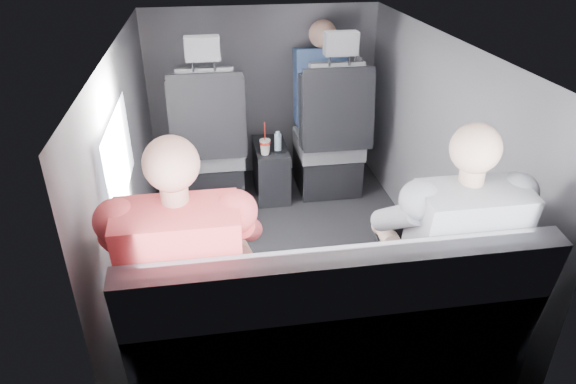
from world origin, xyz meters
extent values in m
plane|color=black|center=(0.00, 0.00, 0.00)|extent=(2.60, 2.60, 0.00)
plane|color=#B2B2AD|center=(0.00, 0.00, 1.35)|extent=(2.60, 2.60, 0.00)
cube|color=#56565B|center=(-0.90, 0.00, 0.68)|extent=(0.02, 2.60, 1.35)
cube|color=#56565B|center=(0.90, 0.00, 0.68)|extent=(0.02, 2.60, 1.35)
cube|color=#56565B|center=(0.00, 1.30, 0.68)|extent=(1.80, 0.02, 1.35)
cube|color=#56565B|center=(0.00, -1.30, 0.68)|extent=(1.80, 0.02, 1.35)
cube|color=white|center=(-0.88, -0.30, 0.90)|extent=(0.02, 0.75, 0.42)
cube|color=black|center=(0.45, 0.67, 0.80)|extent=(0.35, 0.11, 0.59)
cube|color=black|center=(-0.45, 0.92, 0.15)|extent=(0.46, 0.48, 0.30)
cube|color=slate|center=(-0.45, 0.90, 0.38)|extent=(0.48, 0.46, 0.14)
cube|color=slate|center=(-0.45, 0.70, 0.75)|extent=(0.38, 0.18, 0.61)
cube|color=black|center=(-0.67, 0.70, 0.72)|extent=(0.08, 0.21, 0.53)
cube|color=black|center=(-0.23, 0.70, 0.72)|extent=(0.08, 0.21, 0.53)
cube|color=black|center=(-0.45, 0.64, 0.74)|extent=(0.50, 0.11, 0.58)
cube|color=slate|center=(-0.45, 0.66, 1.19)|extent=(0.22, 0.10, 0.15)
cube|color=black|center=(0.45, 0.92, 0.15)|extent=(0.46, 0.48, 0.30)
cube|color=slate|center=(0.45, 0.90, 0.38)|extent=(0.48, 0.46, 0.14)
cube|color=slate|center=(0.45, 0.70, 0.75)|extent=(0.38, 0.18, 0.61)
cube|color=black|center=(0.23, 0.70, 0.72)|extent=(0.08, 0.21, 0.53)
cube|color=black|center=(0.67, 0.70, 0.72)|extent=(0.08, 0.21, 0.53)
cube|color=black|center=(0.45, 0.64, 0.74)|extent=(0.50, 0.11, 0.58)
cube|color=slate|center=(0.45, 0.66, 1.19)|extent=(0.22, 0.10, 0.15)
cube|color=black|center=(0.00, 0.88, 0.20)|extent=(0.24, 0.48, 0.40)
cylinder|color=black|center=(-0.05, 0.76, 0.41)|extent=(0.09, 0.09, 0.01)
cylinder|color=black|center=(0.06, 0.76, 0.41)|extent=(0.09, 0.09, 0.01)
cube|color=slate|center=(0.00, -1.02, 0.23)|extent=(1.60, 0.50, 0.45)
cube|color=slate|center=(0.00, -1.25, 0.68)|extent=(1.60, 0.17, 0.47)
cylinder|color=red|center=(-0.06, 0.74, 0.49)|extent=(0.08, 0.08, 0.02)
cylinder|color=white|center=(-0.06, 0.74, 0.51)|extent=(0.08, 0.08, 0.01)
cylinder|color=red|center=(-0.06, 0.74, 0.58)|extent=(0.01, 0.01, 0.13)
cylinder|color=#A3C9DD|center=(0.04, 0.78, 0.47)|extent=(0.05, 0.05, 0.13)
cylinder|color=#A3C9DD|center=(0.04, 0.78, 0.54)|extent=(0.03, 0.03, 0.02)
cube|color=white|center=(-0.59, -0.72, 0.59)|extent=(0.43, 0.36, 0.02)
cube|color=silver|center=(-0.59, -0.73, 0.60)|extent=(0.33, 0.22, 0.00)
cube|color=white|center=(-0.59, -0.64, 0.60)|extent=(0.12, 0.09, 0.00)
cube|color=white|center=(-0.59, -0.89, 0.72)|extent=(0.38, 0.17, 0.26)
cube|color=white|center=(-0.59, -0.88, 0.72)|extent=(0.33, 0.15, 0.22)
cube|color=black|center=(0.47, -0.75, 0.59)|extent=(0.37, 0.28, 0.02)
cube|color=black|center=(0.47, -0.77, 0.60)|extent=(0.30, 0.17, 0.00)
cube|color=black|center=(0.47, -0.68, 0.60)|extent=(0.11, 0.07, 0.00)
cube|color=black|center=(0.47, -0.90, 0.71)|extent=(0.35, 0.11, 0.23)
cube|color=white|center=(0.47, -0.89, 0.71)|extent=(0.31, 0.09, 0.20)
cube|color=#323237|center=(-0.69, -0.90, 0.52)|extent=(0.16, 0.47, 0.14)
cube|color=#323237|center=(-0.46, -0.90, 0.52)|extent=(0.16, 0.47, 0.14)
cube|color=#323237|center=(-0.69, -0.65, 0.23)|extent=(0.14, 0.14, 0.45)
cube|color=#323237|center=(-0.46, -0.65, 0.23)|extent=(0.14, 0.14, 0.45)
cube|color=#C6414B|center=(-0.57, -1.10, 0.78)|extent=(0.43, 0.29, 0.58)
sphere|color=tan|center=(-0.57, -1.07, 1.20)|extent=(0.19, 0.19, 0.19)
cylinder|color=tan|center=(-0.79, -0.82, 0.68)|extent=(0.12, 0.30, 0.13)
cylinder|color=tan|center=(-0.36, -0.82, 0.68)|extent=(0.12, 0.30, 0.13)
cube|color=navy|center=(0.40, -0.90, 0.52)|extent=(0.16, 0.46, 0.14)
cube|color=navy|center=(0.63, -0.90, 0.52)|extent=(0.16, 0.46, 0.14)
cube|color=navy|center=(0.40, -0.66, 0.23)|extent=(0.14, 0.14, 0.45)
cube|color=navy|center=(0.63, -0.66, 0.23)|extent=(0.14, 0.14, 0.45)
cube|color=slate|center=(0.51, -1.10, 0.77)|extent=(0.42, 0.28, 0.56)
sphere|color=#CEA68C|center=(0.51, -1.07, 1.18)|extent=(0.19, 0.19, 0.19)
cylinder|color=#CEA68C|center=(0.31, -0.82, 0.68)|extent=(0.12, 0.29, 0.12)
cylinder|color=#CEA68C|center=(0.72, -0.82, 0.68)|extent=(0.12, 0.29, 0.12)
cube|color=navy|center=(0.43, 1.08, 0.78)|extent=(0.41, 0.26, 0.59)
sphere|color=tan|center=(0.43, 1.10, 1.17)|extent=(0.20, 0.20, 0.20)
cube|color=navy|center=(0.43, 1.14, 0.49)|extent=(0.35, 0.41, 0.12)
camera|label=1|loc=(-0.43, -2.66, 1.92)|focal=32.00mm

